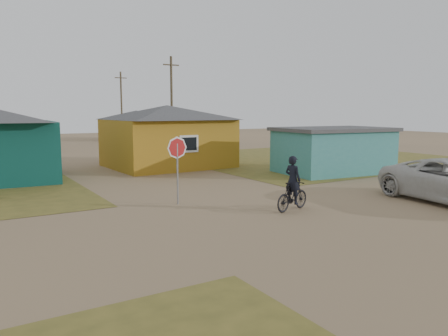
{
  "coord_description": "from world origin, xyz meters",
  "views": [
    {
      "loc": [
        -8.9,
        -11.59,
        3.54
      ],
      "look_at": [
        0.01,
        3.0,
        1.3
      ],
      "focal_mm": 35.0,
      "sensor_mm": 36.0,
      "label": 1
    }
  ],
  "objects": [
    {
      "name": "utility_pole_far",
      "position": [
        7.5,
        38.0,
        4.14
      ],
      "size": [
        1.4,
        0.2,
        8.0
      ],
      "color": "brown",
      "rests_on": "ground"
    },
    {
      "name": "grass_ne",
      "position": [
        14.0,
        13.0,
        0.01
      ],
      "size": [
        20.0,
        18.0,
        0.0
      ],
      "primitive_type": "cube",
      "color": "olive",
      "rests_on": "ground"
    },
    {
      "name": "utility_pole_near",
      "position": [
        6.5,
        22.0,
        4.14
      ],
      "size": [
        1.4,
        0.2,
        8.0
      ],
      "color": "brown",
      "rests_on": "ground"
    },
    {
      "name": "shed_turquoise",
      "position": [
        9.5,
        6.5,
        1.31
      ],
      "size": [
        6.71,
        4.93,
        2.6
      ],
      "color": "teal",
      "rests_on": "ground"
    },
    {
      "name": "house_beige_east",
      "position": [
        10.0,
        40.0,
        1.86
      ],
      "size": [
        6.95,
        6.05,
        3.6
      ],
      "color": "tan",
      "rests_on": "ground"
    },
    {
      "name": "ground",
      "position": [
        0.0,
        0.0,
        0.0
      ],
      "size": [
        120.0,
        120.0,
        0.0
      ],
      "primitive_type": "plane",
      "color": "#8F7352"
    },
    {
      "name": "cyclist",
      "position": [
        1.17,
        0.21,
        0.72
      ],
      "size": [
        1.81,
        0.9,
        1.97
      ],
      "color": "black",
      "rests_on": "ground"
    },
    {
      "name": "house_yellow",
      "position": [
        2.5,
        14.0,
        2.0
      ],
      "size": [
        7.72,
        6.76,
        3.9
      ],
      "color": "#A57519",
      "rests_on": "ground"
    },
    {
      "name": "stop_sign",
      "position": [
        -1.88,
        3.29,
        1.89
      ],
      "size": [
        0.83,
        0.27,
        2.59
      ],
      "color": "gray",
      "rests_on": "ground"
    }
  ]
}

